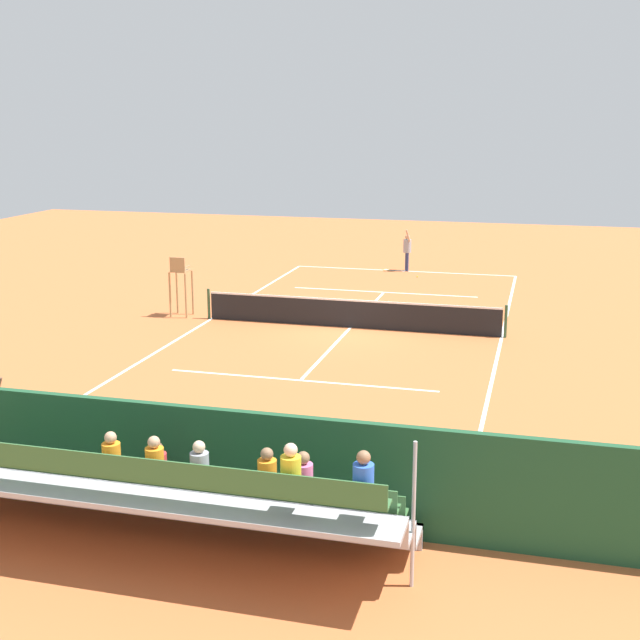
# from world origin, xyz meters

# --- Properties ---
(ground_plane) EXTENTS (60.00, 60.00, 0.00)m
(ground_plane) POSITION_xyz_m (0.00, 0.00, 0.00)
(ground_plane) COLOR #BC6033
(court_line_markings) EXTENTS (10.10, 22.20, 0.01)m
(court_line_markings) POSITION_xyz_m (0.00, -0.04, 0.00)
(court_line_markings) COLOR white
(court_line_markings) RESTS_ON ground
(tennis_net) EXTENTS (10.30, 0.10, 1.07)m
(tennis_net) POSITION_xyz_m (0.00, 0.00, 0.50)
(tennis_net) COLOR black
(tennis_net) RESTS_ON ground
(backdrop_wall) EXTENTS (18.00, 0.16, 2.00)m
(backdrop_wall) POSITION_xyz_m (0.00, 14.00, 1.00)
(backdrop_wall) COLOR #1E4C2D
(backdrop_wall) RESTS_ON ground
(bleacher_stand) EXTENTS (9.06, 2.40, 2.48)m
(bleacher_stand) POSITION_xyz_m (-0.16, 15.38, 0.97)
(bleacher_stand) COLOR #B2B2B7
(bleacher_stand) RESTS_ON ground
(umpire_chair) EXTENTS (0.67, 0.67, 2.14)m
(umpire_chair) POSITION_xyz_m (6.20, -0.11, 1.31)
(umpire_chair) COLOR #A88456
(umpire_chair) RESTS_ON ground
(courtside_bench) EXTENTS (1.80, 0.40, 0.93)m
(courtside_bench) POSITION_xyz_m (-3.40, 13.27, 0.56)
(courtside_bench) COLOR #33383D
(courtside_bench) RESTS_ON ground
(equipment_bag) EXTENTS (0.90, 0.36, 0.36)m
(equipment_bag) POSITION_xyz_m (-1.86, 13.40, 0.18)
(equipment_bag) COLOR #B22D2D
(equipment_bag) RESTS_ON ground
(tennis_player) EXTENTS (0.44, 0.56, 1.93)m
(tennis_player) POSITION_xyz_m (-0.11, -11.09, 1.02)
(tennis_player) COLOR navy
(tennis_player) RESTS_ON ground
(tennis_racket) EXTENTS (0.57, 0.31, 0.03)m
(tennis_racket) POSITION_xyz_m (0.80, -11.03, 0.01)
(tennis_racket) COLOR black
(tennis_racket) RESTS_ON ground
(tennis_ball_near) EXTENTS (0.07, 0.07, 0.07)m
(tennis_ball_near) POSITION_xyz_m (-0.82, -9.64, 0.03)
(tennis_ball_near) COLOR #CCDB33
(tennis_ball_near) RESTS_ON ground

